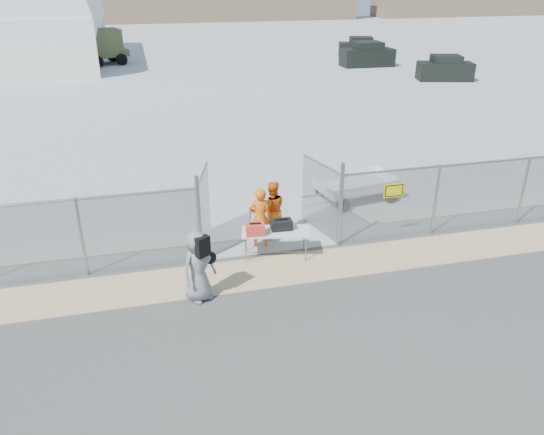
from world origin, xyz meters
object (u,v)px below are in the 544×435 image
object	(u,v)px
security_worker_left	(260,218)
visitor	(198,266)
security_worker_right	(272,210)
folding_table	(275,244)
utility_trailer	(356,188)

from	to	relation	value
security_worker_left	visitor	xyz separation A→B (m)	(-2.03, -2.31, 0.01)
security_worker_left	security_worker_right	world-z (taller)	security_worker_left
folding_table	security_worker_right	world-z (taller)	security_worker_right
folding_table	security_worker_right	distance (m)	1.27
folding_table	utility_trailer	bearing A→B (deg)	52.99
folding_table	security_worker_right	bearing A→B (deg)	92.90
security_worker_right	visitor	xyz separation A→B (m)	(-2.49, -2.77, 0.02)
security_worker_right	folding_table	bearing A→B (deg)	83.24
visitor	utility_trailer	size ratio (longest dim) A/B	0.52
security_worker_left	utility_trailer	size ratio (longest dim) A/B	0.51
security_worker_right	utility_trailer	world-z (taller)	security_worker_right
security_worker_left	folding_table	bearing A→B (deg)	117.20
utility_trailer	folding_table	bearing A→B (deg)	-148.49
security_worker_left	visitor	world-z (taller)	visitor
folding_table	utility_trailer	xyz separation A→B (m)	(3.74, 3.25, 0.03)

